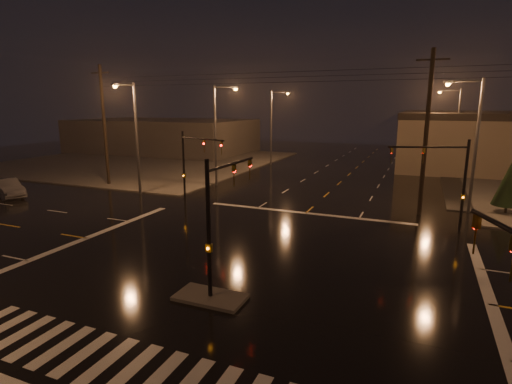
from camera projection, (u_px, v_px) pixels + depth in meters
ground at (248, 265)px, 20.62m from camera, size 140.00×140.00×0.00m
sidewalk_nw at (144, 161)px, 58.94m from camera, size 36.00×36.00×0.12m
median_island at (210, 297)px, 16.99m from camera, size 3.00×1.60×0.15m
crosswalk at (133, 368)px, 12.50m from camera, size 15.00×2.60×0.01m
stop_bar_far at (306, 213)px, 30.54m from camera, size 16.00×0.50×0.01m
commercial_block at (163, 136)px, 71.07m from camera, size 30.00×18.00×5.60m
signal_mast_median at (219, 209)px, 17.05m from camera, size 0.25×4.59×6.00m
signal_mast_ne at (448, 174)px, 25.38m from camera, size 4.84×1.86×6.00m
signal_mast_nw at (191, 159)px, 32.52m from camera, size 4.84×1.86×6.00m
streetlight_1 at (218, 129)px, 39.82m from camera, size 2.77×0.32×10.00m
streetlight_2 at (273, 122)px, 54.25m from camera, size 2.77×0.32×10.00m
streetlight_3 at (472, 137)px, 29.61m from camera, size 2.77×0.32×10.00m
streetlight_4 at (455, 125)px, 47.64m from camera, size 2.77×0.32×10.00m
streetlight_5 at (134, 131)px, 35.49m from camera, size 0.32×2.77×10.00m
utility_pole_0 at (104, 125)px, 40.22m from camera, size 2.20×0.32×12.00m
utility_pole_1 at (426, 133)px, 28.93m from camera, size 2.20×0.32×12.00m
conifer_0 at (509, 184)px, 29.73m from camera, size 2.13×2.13×4.03m
car_crossing at (7, 188)px, 35.76m from camera, size 5.23×3.40×1.63m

